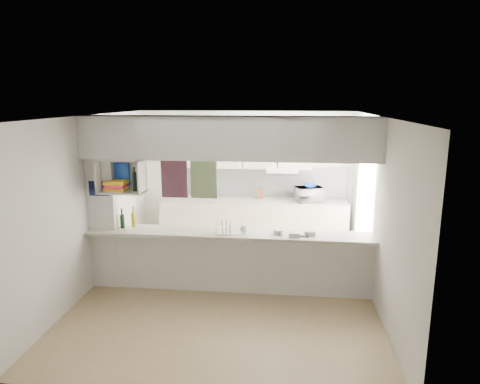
# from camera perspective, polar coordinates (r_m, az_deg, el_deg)

# --- Properties ---
(floor) EXTENTS (4.80, 4.80, 0.00)m
(floor) POSITION_cam_1_polar(r_m,az_deg,el_deg) (6.64, -1.49, -12.94)
(floor) COLOR #9D855B
(floor) RESTS_ON ground
(ceiling) EXTENTS (4.80, 4.80, 0.00)m
(ceiling) POSITION_cam_1_polar(r_m,az_deg,el_deg) (6.01, -1.63, 10.08)
(ceiling) COLOR white
(ceiling) RESTS_ON wall_back
(wall_back) EXTENTS (4.20, 0.00, 4.20)m
(wall_back) POSITION_cam_1_polar(r_m,az_deg,el_deg) (8.53, 0.65, 1.99)
(wall_back) COLOR silver
(wall_back) RESTS_ON floor
(wall_left) EXTENTS (0.00, 4.80, 4.80)m
(wall_left) POSITION_cam_1_polar(r_m,az_deg,el_deg) (6.80, -19.37, -1.42)
(wall_left) COLOR silver
(wall_left) RESTS_ON floor
(wall_right) EXTENTS (0.00, 4.80, 4.80)m
(wall_right) POSITION_cam_1_polar(r_m,az_deg,el_deg) (6.27, 17.84, -2.45)
(wall_right) COLOR silver
(wall_right) RESTS_ON floor
(servery_partition) EXTENTS (4.20, 0.50, 2.60)m
(servery_partition) POSITION_cam_1_polar(r_m,az_deg,el_deg) (6.14, -3.18, 1.28)
(servery_partition) COLOR silver
(servery_partition) RESTS_ON floor
(cubby_shelf) EXTENTS (0.65, 0.35, 0.50)m
(cubby_shelf) POSITION_cam_1_polar(r_m,az_deg,el_deg) (6.45, -15.59, 1.84)
(cubby_shelf) COLOR white
(cubby_shelf) RESTS_ON bulkhead
(kitchen_run) EXTENTS (3.60, 0.63, 2.24)m
(kitchen_run) POSITION_cam_1_polar(r_m,az_deg,el_deg) (8.36, 1.55, -1.56)
(kitchen_run) COLOR #EDE2C9
(kitchen_run) RESTS_ON floor
(microwave) EXTENTS (0.58, 0.47, 0.28)m
(microwave) POSITION_cam_1_polar(r_m,az_deg,el_deg) (8.21, 9.23, -0.30)
(microwave) COLOR white
(microwave) RESTS_ON bench_top
(bowl) EXTENTS (0.25, 0.25, 0.06)m
(bowl) POSITION_cam_1_polar(r_m,az_deg,el_deg) (8.15, 9.29, 0.83)
(bowl) COLOR navy
(bowl) RESTS_ON microwave
(dish_rack) EXTENTS (0.44, 0.36, 0.21)m
(dish_rack) POSITION_cam_1_polar(r_m,az_deg,el_deg) (6.27, -1.51, -4.67)
(dish_rack) COLOR silver
(dish_rack) RESTS_ON breakfast_bar
(cup) EXTENTS (0.13, 0.13, 0.09)m
(cup) POSITION_cam_1_polar(r_m,az_deg,el_deg) (6.21, 0.52, -5.03)
(cup) COLOR white
(cup) RESTS_ON dish_rack
(wine_bottles) EXTENTS (0.22, 0.15, 0.32)m
(wine_bottles) POSITION_cam_1_polar(r_m,az_deg,el_deg) (6.71, -14.69, -3.62)
(wine_bottles) COLOR black
(wine_bottles) RESTS_ON breakfast_bar
(plastic_tubs) EXTENTS (0.60, 0.23, 0.08)m
(plastic_tubs) POSITION_cam_1_polar(r_m,az_deg,el_deg) (6.19, 6.93, -5.46)
(plastic_tubs) COLOR silver
(plastic_tubs) RESTS_ON breakfast_bar
(utensil_jar) EXTENTS (0.10, 0.10, 0.14)m
(utensil_jar) POSITION_cam_1_polar(r_m,az_deg,el_deg) (8.46, -4.84, -0.28)
(utensil_jar) COLOR black
(utensil_jar) RESTS_ON bench_top
(knife_block) EXTENTS (0.12, 0.10, 0.21)m
(knife_block) POSITION_cam_1_polar(r_m,az_deg,el_deg) (8.34, 2.72, -0.17)
(knife_block) COLOR brown
(knife_block) RESTS_ON bench_top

